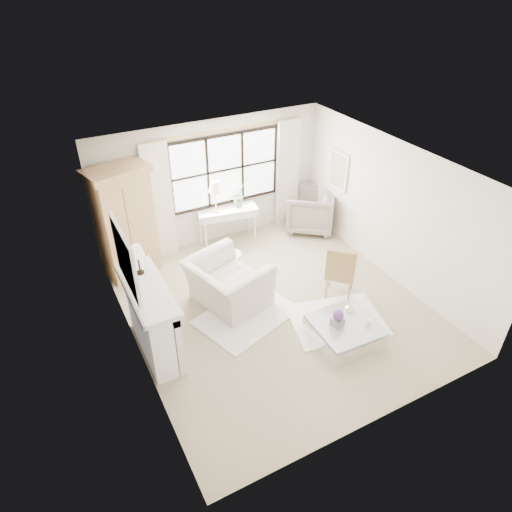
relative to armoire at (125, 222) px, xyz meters
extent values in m
plane|color=tan|center=(1.99, -2.35, -1.14)|extent=(5.50, 5.50, 0.00)
plane|color=white|center=(1.99, -2.35, 1.56)|extent=(5.50, 5.50, 0.00)
plane|color=beige|center=(1.99, 0.40, 0.21)|extent=(5.00, 0.00, 5.00)
plane|color=white|center=(1.99, -5.10, 0.21)|extent=(5.00, 0.00, 5.00)
plane|color=beige|center=(-0.51, -2.35, 0.21)|extent=(0.00, 5.50, 5.50)
plane|color=silver|center=(4.49, -2.35, 0.21)|extent=(0.00, 5.50, 5.50)
cube|color=white|center=(2.29, 0.38, 0.46)|extent=(2.40, 0.02, 1.50)
cylinder|color=#AD8C3C|center=(2.29, 0.32, 1.33)|extent=(3.30, 0.04, 0.04)
cube|color=silver|center=(0.79, 0.30, 0.10)|extent=(0.55, 0.10, 2.47)
cube|color=beige|center=(3.79, 0.30, 0.10)|extent=(0.55, 0.10, 2.47)
cube|color=silver|center=(-0.30, -2.35, -0.55)|extent=(0.34, 1.50, 1.18)
cube|color=#AFAFB6|center=(-0.13, -2.35, -0.61)|extent=(0.03, 1.22, 0.97)
cube|color=black|center=(-0.12, -2.35, -0.82)|extent=(0.06, 0.52, 0.50)
cube|color=silver|center=(-0.26, -2.35, 0.08)|extent=(0.58, 1.66, 0.08)
cube|color=silver|center=(-0.48, -2.35, 0.70)|extent=(0.05, 1.15, 0.95)
cube|color=silver|center=(-0.45, -2.35, 0.70)|extent=(0.02, 1.00, 0.80)
cube|color=silver|center=(4.46, -0.65, 0.41)|extent=(0.04, 0.62, 0.82)
cube|color=#B4A38B|center=(4.44, -0.65, 0.41)|extent=(0.01, 0.52, 0.72)
cylinder|color=black|center=(-0.23, -1.95, 0.14)|extent=(0.12, 0.12, 0.03)
cylinder|color=black|center=(-0.23, -1.95, 0.30)|extent=(0.03, 0.03, 0.30)
cone|color=beige|center=(-0.23, -1.95, 0.54)|extent=(0.22, 0.22, 0.18)
cube|color=tan|center=(0.00, 0.00, -0.09)|extent=(1.12, 0.83, 2.10)
cube|color=tan|center=(0.00, 0.00, 1.03)|extent=(1.26, 0.96, 0.14)
cube|color=white|center=(2.20, 0.16, -0.46)|extent=(1.29, 0.62, 0.14)
cube|color=white|center=(2.20, 0.16, -0.37)|extent=(1.36, 0.67, 0.06)
cylinder|color=#C59044|center=(1.95, 0.17, -0.32)|extent=(0.14, 0.14, 0.03)
cylinder|color=#C59044|center=(1.95, 0.17, -0.08)|extent=(0.02, 0.02, 0.46)
cone|color=#FDEDCF|center=(1.95, 0.17, 0.24)|extent=(0.28, 0.28, 0.22)
imported|color=#59754E|center=(2.50, 0.17, -0.08)|extent=(0.34, 0.30, 0.51)
cylinder|color=white|center=(1.71, -1.07, -1.12)|extent=(0.26, 0.26, 0.03)
cylinder|color=white|center=(1.71, -1.07, -0.89)|extent=(0.06, 0.06, 0.44)
cylinder|color=white|center=(1.71, -1.07, -0.65)|extent=(0.40, 0.40, 0.03)
cube|color=white|center=(1.41, -2.32, -1.12)|extent=(1.96, 1.65, 0.03)
cube|color=white|center=(2.76, -3.17, -1.12)|extent=(1.83, 1.54, 0.03)
imported|color=beige|center=(1.29, -1.82, -0.70)|extent=(1.50, 1.61, 0.87)
imported|color=gray|center=(4.12, -0.21, -0.66)|extent=(1.45, 1.45, 0.95)
cube|color=silver|center=(3.24, -2.56, -0.68)|extent=(0.66, 0.66, 0.07)
cube|color=#9E7642|center=(3.08, -2.72, -0.36)|extent=(0.37, 0.38, 0.60)
cube|color=white|center=(2.56, -3.62, -0.98)|extent=(1.04, 1.04, 0.32)
cube|color=#B5B9C0|center=(2.56, -3.62, -0.78)|extent=(1.04, 1.04, 0.04)
cube|color=slate|center=(2.41, -3.59, -0.69)|extent=(0.22, 0.22, 0.13)
sphere|color=#593079|center=(2.41, -3.59, -0.54)|extent=(0.17, 0.17, 0.17)
cylinder|color=silver|center=(2.86, -3.83, -0.70)|extent=(0.10, 0.10, 0.12)
imported|color=white|center=(2.79, -3.41, -0.68)|extent=(0.18, 0.18, 0.16)
camera|label=1|loc=(-1.32, -7.86, 4.27)|focal=32.00mm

